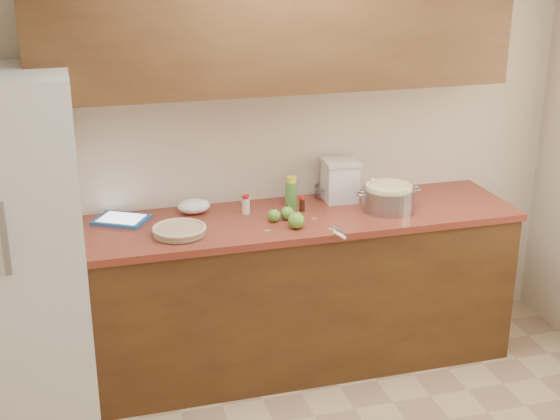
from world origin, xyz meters
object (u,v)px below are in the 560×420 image
object	(u,v)px
pie	(179,231)
colander	(388,198)
flour_canister	(340,180)
tablet	(121,220)

from	to	relation	value
pie	colander	xyz separation A→B (m)	(1.20, 0.06, 0.05)
colander	flour_canister	world-z (taller)	flour_canister
pie	tablet	world-z (taller)	pie
tablet	pie	bearing A→B (deg)	-15.71
colander	tablet	distance (m)	1.49
flour_canister	tablet	size ratio (longest dim) A/B	0.72
colander	tablet	world-z (taller)	colander
pie	flour_canister	size ratio (longest dim) A/B	1.20
colander	flour_canister	distance (m)	0.32
pie	tablet	bearing A→B (deg)	133.47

